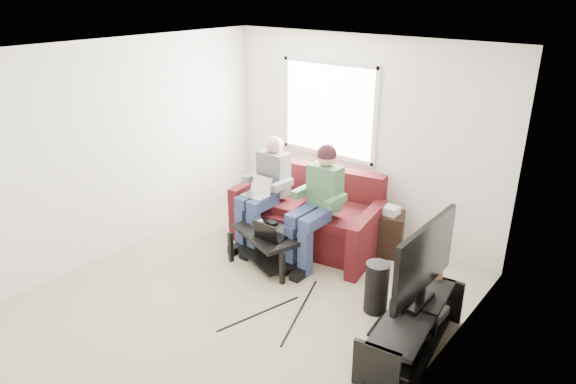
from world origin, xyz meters
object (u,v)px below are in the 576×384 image
at_px(sofa, 308,216).
at_px(subwoofer, 376,288).
at_px(coffee_table, 269,240).
at_px(end_table, 388,232).
at_px(tv_stand, 412,332).
at_px(tv, 424,260).

bearing_deg(sofa, subwoofer, -28.95).
relative_size(sofa, coffee_table, 2.16).
distance_m(sofa, coffee_table, 0.80).
height_order(subwoofer, end_table, end_table).
bearing_deg(sofa, end_table, 18.87).
height_order(tv_stand, subwoofer, subwoofer).
relative_size(tv_stand, tv, 1.29).
height_order(coffee_table, end_table, end_table).
xyz_separation_m(sofa, coffee_table, (0.02, -0.80, -0.02)).
bearing_deg(end_table, tv, -52.63).
bearing_deg(end_table, tv_stand, -54.44).
height_order(sofa, tv, tv).
bearing_deg(tv, end_table, 127.37).
bearing_deg(tv, subwoofer, 156.87).
xyz_separation_m(tv, end_table, (-1.08, 1.41, -0.63)).
xyz_separation_m(tv_stand, tv, (-0.00, 0.10, 0.71)).
bearing_deg(tv, coffee_table, 172.48).
distance_m(coffee_table, tv_stand, 2.09).
relative_size(sofa, tv, 1.96).
distance_m(sofa, tv, 2.40).
xyz_separation_m(coffee_table, subwoofer, (1.48, -0.03, -0.04)).
bearing_deg(sofa, coffee_table, -88.92).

